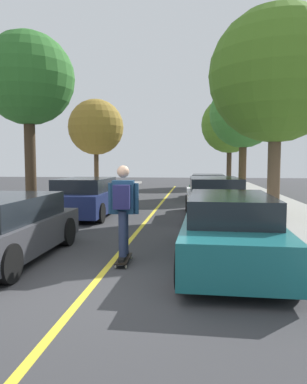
{
  "coord_description": "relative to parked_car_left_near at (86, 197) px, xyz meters",
  "views": [
    {
      "loc": [
        1.58,
        -5.41,
        1.92
      ],
      "look_at": [
        0.07,
        7.84,
        0.83
      ],
      "focal_mm": 34.43,
      "sensor_mm": 36.0,
      "label": 1
    }
  ],
  "objects": [
    {
      "name": "fire_hydrant",
      "position": [
        -1.5,
        0.62,
        -0.19
      ],
      "size": [
        0.2,
        0.2,
        0.7
      ],
      "color": "#B2140F",
      "rests_on": "sidewalk_left"
    },
    {
      "name": "street_tree_right_far",
      "position": [
        6.45,
        16.97,
        4.14
      ],
      "size": [
        4.41,
        4.41,
        6.9
      ],
      "color": "#3D2D1E",
      "rests_on": "sidewalk_right"
    },
    {
      "name": "street_tree_right_near",
      "position": [
        6.45,
        8.6,
        3.89
      ],
      "size": [
        3.77,
        3.77,
        6.35
      ],
      "color": "#4C3823",
      "rests_on": "sidewalk_right"
    },
    {
      "name": "ground",
      "position": [
        2.24,
        -7.16,
        -0.68
      ],
      "size": [
        80.0,
        80.0,
        0.0
      ],
      "primitive_type": "plane",
      "color": "#353538"
    },
    {
      "name": "parked_car_right_far",
      "position": [
        4.48,
        6.83,
        -0.04
      ],
      "size": [
        1.97,
        4.4,
        1.28
      ],
      "color": "#1E5B33",
      "rests_on": "ground"
    },
    {
      "name": "street_tree_left_nearest",
      "position": [
        -1.98,
        -0.12,
        4.09
      ],
      "size": [
        3.2,
        3.2,
        6.27
      ],
      "color": "#3D2D1E",
      "rests_on": "sidewalk_left"
    },
    {
      "name": "parked_car_right_near",
      "position": [
        4.48,
        0.25,
        0.02
      ],
      "size": [
        2.08,
        4.67,
        1.39
      ],
      "color": "white",
      "rests_on": "ground"
    },
    {
      "name": "center_line",
      "position": [
        2.24,
        -3.16,
        -0.67
      ],
      "size": [
        0.12,
        39.2,
        0.01
      ],
      "primitive_type": "cube",
      "color": "gold",
      "rests_on": "ground"
    },
    {
      "name": "parked_car_left_near",
      "position": [
        0.0,
        0.0,
        0.0
      ],
      "size": [
        1.91,
        4.16,
        1.36
      ],
      "color": "navy",
      "rests_on": "ground"
    },
    {
      "name": "skateboard",
      "position": [
        2.48,
        -5.82,
        -0.59
      ],
      "size": [
        0.25,
        0.85,
        0.1
      ],
      "color": "black",
      "rests_on": "ground"
    },
    {
      "name": "street_tree_left_near",
      "position": [
        -1.98,
        8.61,
        3.27
      ],
      "size": [
        3.22,
        3.22,
        5.43
      ],
      "color": "#4C3823",
      "rests_on": "sidewalk_left"
    },
    {
      "name": "parked_car_right_nearest",
      "position": [
        4.48,
        -5.51,
        -0.03
      ],
      "size": [
        1.9,
        4.71,
        1.31
      ],
      "color": "#196066",
      "rests_on": "ground"
    },
    {
      "name": "street_tree_right_nearest",
      "position": [
        6.45,
        0.25,
        4.1
      ],
      "size": [
        4.46,
        4.46,
        6.89
      ],
      "color": "brown",
      "rests_on": "sidewalk_right"
    },
    {
      "name": "skateboarder",
      "position": [
        2.48,
        -5.85,
        0.43
      ],
      "size": [
        0.58,
        0.7,
        1.75
      ],
      "color": "black",
      "rests_on": "skateboard"
    }
  ]
}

